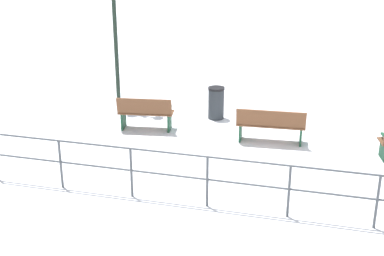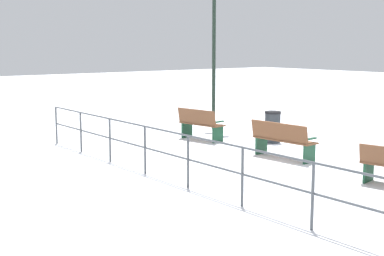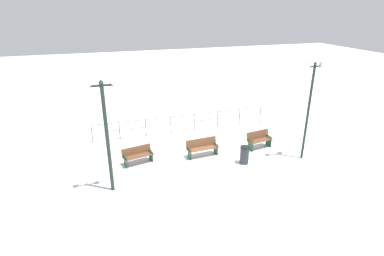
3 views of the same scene
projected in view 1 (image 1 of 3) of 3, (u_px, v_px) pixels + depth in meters
ground_plane at (269, 143)px, 13.30m from camera, size 80.00×80.00×0.00m
bench_second at (271, 125)px, 13.14m from camera, size 0.65×1.73×0.92m
bench_third at (146, 113)px, 13.98m from camera, size 0.74×1.51×0.94m
waterfront_railing at (248, 178)px, 9.88m from camera, size 0.05×10.88×1.07m
trash_bin at (216, 103)px, 14.86m from camera, size 0.46×0.46×0.91m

